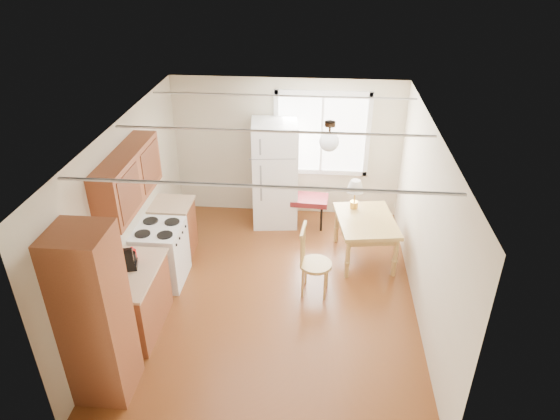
# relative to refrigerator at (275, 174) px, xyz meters

# --- Properties ---
(room_shell) EXTENTS (4.60, 5.60, 2.62)m
(room_shell) POSITION_rel_refrigerator_xyz_m (0.19, -2.12, 0.32)
(room_shell) COLOR #522711
(room_shell) RESTS_ON ground
(kitchen_run) EXTENTS (0.65, 3.40, 2.20)m
(kitchen_run) POSITION_rel_refrigerator_xyz_m (-1.53, -2.75, -0.09)
(kitchen_run) COLOR brown
(kitchen_run) RESTS_ON ground
(window_unit) EXTENTS (1.64, 0.05, 1.51)m
(window_unit) POSITION_rel_refrigerator_xyz_m (0.79, 0.35, 0.62)
(window_unit) COLOR white
(window_unit) RESTS_ON room_shell
(pendant_light) EXTENTS (0.26, 0.26, 0.40)m
(pendant_light) POSITION_rel_refrigerator_xyz_m (0.89, -1.72, 1.31)
(pendant_light) COLOR #2F2015
(pendant_light) RESTS_ON room_shell
(refrigerator) EXTENTS (0.85, 0.85, 1.86)m
(refrigerator) POSITION_rel_refrigerator_xyz_m (0.00, 0.00, 0.00)
(refrigerator) COLOR white
(refrigerator) RESTS_ON ground
(bench) EXTENTS (1.25, 0.52, 0.56)m
(bench) POSITION_rel_refrigerator_xyz_m (0.33, -0.13, -0.43)
(bench) COLOR maroon
(bench) RESTS_ON ground
(dining_table) EXTENTS (1.02, 1.26, 0.72)m
(dining_table) POSITION_rel_refrigerator_xyz_m (1.53, -1.07, -0.31)
(dining_table) COLOR #A47F3F
(dining_table) RESTS_ON ground
(chair) EXTENTS (0.47, 0.46, 1.05)m
(chair) POSITION_rel_refrigerator_xyz_m (0.68, -2.00, -0.32)
(chair) COLOR #A47F3F
(chair) RESTS_ON ground
(table_lamp) EXTENTS (0.28, 0.28, 0.49)m
(table_lamp) POSITION_rel_refrigerator_xyz_m (1.35, -0.72, 0.14)
(table_lamp) COLOR #B78C3A
(table_lamp) RESTS_ON dining_table
(coffee_maker) EXTENTS (0.21, 0.25, 0.33)m
(coffee_maker) POSITION_rel_refrigerator_xyz_m (-1.53, -2.89, 0.09)
(coffee_maker) COLOR black
(coffee_maker) RESTS_ON kitchen_run
(kettle) EXTENTS (0.11, 0.11, 0.20)m
(kettle) POSITION_rel_refrigerator_xyz_m (-1.56, -2.72, 0.06)
(kettle) COLOR red
(kettle) RESTS_ON kitchen_run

